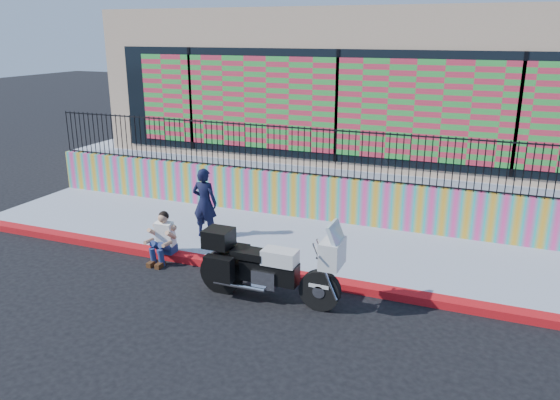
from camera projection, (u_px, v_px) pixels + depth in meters
The scene contains 10 objects.
ground at pixel (274, 276), 10.84m from camera, with size 90.00×90.00×0.00m, color black.
red_curb at pixel (274, 273), 10.82m from camera, with size 16.00×0.30×0.15m, color #A6100B.
sidewalk at pixel (302, 244), 12.28m from camera, with size 16.00×3.00×0.15m, color #97A0B6.
mural_wall at pixel (324, 198), 13.51m from camera, with size 16.00×0.20×1.10m, color #E53C89.
metal_fence at pixel (325, 153), 13.17m from camera, with size 15.80×0.04×1.20m, color black, non-canonical shape.
elevated_platform at pixel (371, 159), 18.05m from camera, with size 16.00×10.00×1.25m, color #97A0B6.
storefront_building at pixel (373, 78), 17.08m from camera, with size 14.00×8.06×4.00m.
police_motorcycle at pixel (267, 265), 9.71m from camera, with size 2.63×0.87×1.64m.
police_officer at pixel (205, 203), 12.32m from camera, with size 0.59×0.38×1.61m, color black.
seated_man at pixel (162, 242), 11.38m from camera, with size 0.54×0.71×1.06m.
Camera 1 is at (3.82, -9.14, 4.67)m, focal length 35.00 mm.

